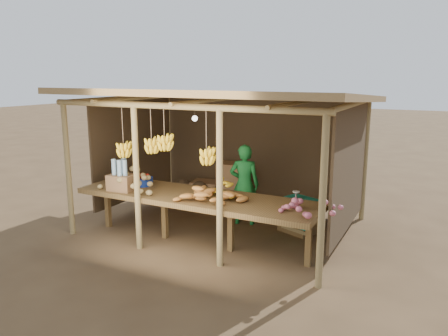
% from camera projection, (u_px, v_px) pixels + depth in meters
% --- Properties ---
extents(ground, '(60.00, 60.00, 0.00)m').
position_uv_depth(ground, '(224.00, 226.00, 7.74)').
color(ground, brown).
rests_on(ground, ground).
extents(stall_structure, '(4.70, 3.50, 2.43)m').
position_uv_depth(stall_structure, '(223.00, 118.00, 7.36)').
color(stall_structure, olive).
rests_on(stall_structure, ground).
extents(counter, '(3.90, 1.05, 0.80)m').
position_uv_depth(counter, '(196.00, 199.00, 6.76)').
color(counter, brown).
rests_on(counter, ground).
extents(potato_heap, '(1.07, 0.74, 0.37)m').
position_uv_depth(potato_heap, '(133.00, 178.00, 7.09)').
color(potato_heap, '#A18853').
rests_on(potato_heap, counter).
extents(sweet_potato_heap, '(1.09, 0.87, 0.36)m').
position_uv_depth(sweet_potato_heap, '(213.00, 189.00, 6.39)').
color(sweet_potato_heap, '#AE6E2C').
rests_on(sweet_potato_heap, counter).
extents(onion_heap, '(1.04, 0.79, 0.36)m').
position_uv_depth(onion_heap, '(314.00, 203.00, 5.70)').
color(onion_heap, '#C05D70').
rests_on(onion_heap, counter).
extents(banana_pile, '(0.58, 0.38, 0.35)m').
position_uv_depth(banana_pile, '(223.00, 186.00, 6.61)').
color(banana_pile, yellow).
rests_on(banana_pile, counter).
extents(tomato_basin, '(0.37, 0.37, 0.19)m').
position_uv_depth(tomato_basin, '(142.00, 180.00, 7.35)').
color(tomato_basin, navy).
rests_on(tomato_basin, counter).
extents(bottle_box, '(0.44, 0.36, 0.52)m').
position_uv_depth(bottle_box, '(122.00, 178.00, 7.00)').
color(bottle_box, olive).
rests_on(bottle_box, counter).
extents(vendor, '(0.60, 0.48, 1.44)m').
position_uv_depth(vendor, '(244.00, 185.00, 7.72)').
color(vendor, '#19722C').
rests_on(vendor, ground).
extents(tarp_crate, '(0.77, 0.72, 0.73)m').
position_uv_depth(tarp_crate, '(299.00, 215.00, 7.40)').
color(tarp_crate, brown).
rests_on(tarp_crate, ground).
extents(carton_stack, '(1.24, 0.54, 0.89)m').
position_uv_depth(carton_stack, '(223.00, 187.00, 8.87)').
color(carton_stack, olive).
rests_on(carton_stack, ground).
extents(burlap_sacks, '(0.87, 0.46, 0.61)m').
position_uv_depth(burlap_sacks, '(191.00, 192.00, 8.93)').
color(burlap_sacks, '#493621').
rests_on(burlap_sacks, ground).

